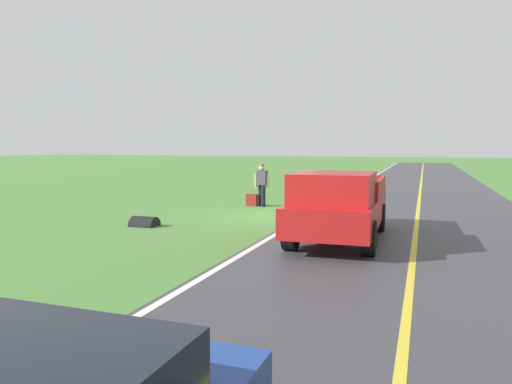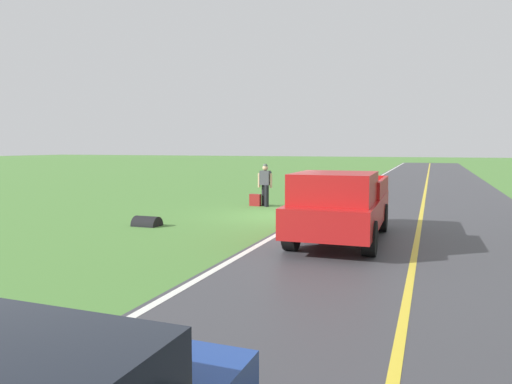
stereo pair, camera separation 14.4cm
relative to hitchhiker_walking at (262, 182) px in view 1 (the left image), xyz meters
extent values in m
plane|color=#4C7F38|center=(-1.47, 2.43, -0.98)|extent=(200.00, 200.00, 0.00)
cube|color=#3D3D42|center=(-6.06, 2.43, -0.98)|extent=(7.69, 120.00, 0.00)
cube|color=silver|center=(-2.39, 2.43, -0.98)|extent=(0.16, 117.60, 0.00)
cube|color=gold|center=(-6.06, 2.43, -0.98)|extent=(0.14, 117.60, 0.00)
cylinder|color=black|center=(-0.10, 0.16, -0.54)|extent=(0.18, 0.18, 0.88)
cylinder|color=black|center=(0.11, -0.09, -0.54)|extent=(0.18, 0.18, 0.88)
cube|color=#3F3F47|center=(0.00, 0.03, 0.19)|extent=(0.41, 0.28, 0.58)
sphere|color=tan|center=(0.00, 0.03, 0.59)|extent=(0.23, 0.23, 0.23)
sphere|color=#4C564C|center=(0.00, 0.03, 0.67)|extent=(0.20, 0.20, 0.20)
cube|color=#234C2D|center=(-0.01, -0.17, 0.22)|extent=(0.33, 0.21, 0.44)
cylinder|color=tan|center=(-0.26, 0.06, 0.08)|extent=(0.10, 0.10, 0.58)
cylinder|color=tan|center=(0.26, 0.04, 0.08)|extent=(0.10, 0.10, 0.58)
cube|color=maroon|center=(0.42, 0.06, -0.74)|extent=(0.47, 0.22, 0.49)
cube|color=#B21919|center=(-4.18, 5.93, -0.23)|extent=(2.10, 5.44, 0.70)
cube|color=#B21919|center=(-4.20, 7.12, 0.48)|extent=(1.88, 2.19, 0.72)
cube|color=black|center=(-4.20, 7.12, 0.55)|extent=(1.70, 1.33, 0.43)
cube|color=#B21919|center=(-5.10, 4.84, 0.34)|extent=(0.15, 3.03, 0.45)
cube|color=#B21919|center=(-3.22, 4.87, 0.34)|extent=(0.15, 3.03, 0.45)
cube|color=#B21919|center=(-4.13, 3.34, 0.34)|extent=(1.84, 0.13, 0.45)
cylinder|color=black|center=(-5.11, 7.67, -0.58)|extent=(0.31, 0.81, 0.80)
cylinder|color=black|center=(-3.31, 7.70, -0.58)|extent=(0.31, 0.81, 0.80)
cylinder|color=black|center=(-5.05, 4.37, -0.58)|extent=(0.31, 0.81, 0.80)
cylinder|color=black|center=(-3.25, 4.40, -0.58)|extent=(0.31, 0.81, 0.80)
cylinder|color=black|center=(1.84, 5.87, -0.98)|extent=(0.80, 0.60, 0.60)
camera|label=1|loc=(-6.23, 18.45, 1.46)|focal=33.59mm
camera|label=2|loc=(-6.37, 18.40, 1.46)|focal=33.59mm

